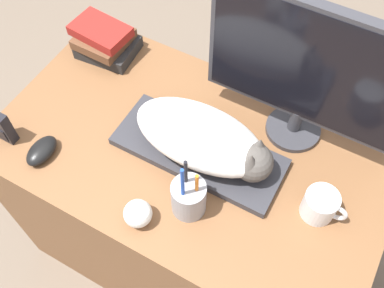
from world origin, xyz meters
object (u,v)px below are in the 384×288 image
object	(u,v)px
cat	(206,139)
book_stack	(105,40)
pen_cup	(189,197)
computer_mouse	(42,151)
coffee_mug	(321,205)
phone	(3,127)
keyboard	(199,152)
baseball	(138,214)
monitor	(311,72)

from	to	relation	value
cat	book_stack	xyz separation A→B (m)	(-0.47, 0.20, -0.04)
pen_cup	computer_mouse	bearing A→B (deg)	-172.52
coffee_mug	phone	world-z (taller)	phone
computer_mouse	pen_cup	world-z (taller)	pen_cup
computer_mouse	keyboard	bearing A→B (deg)	29.29
coffee_mug	baseball	world-z (taller)	coffee_mug
monitor	phone	world-z (taller)	monitor
baseball	book_stack	xyz separation A→B (m)	(-0.41, 0.45, 0.01)
cat	pen_cup	xyz separation A→B (m)	(0.04, -0.16, -0.03)
pen_cup	coffee_mug	bearing A→B (deg)	26.50
monitor	pen_cup	distance (m)	0.43
cat	phone	world-z (taller)	cat
monitor	pen_cup	size ratio (longest dim) A/B	2.47
keyboard	pen_cup	distance (m)	0.17
cat	baseball	size ratio (longest dim) A/B	5.39
keyboard	baseball	size ratio (longest dim) A/B	6.51
keyboard	computer_mouse	size ratio (longest dim) A/B	4.51
phone	monitor	bearing A→B (deg)	30.70
coffee_mug	baseball	xyz separation A→B (m)	(-0.39, -0.24, -0.00)
cat	baseball	xyz separation A→B (m)	(-0.06, -0.25, -0.05)
cat	book_stack	world-z (taller)	cat
phone	baseball	bearing A→B (deg)	-3.84
keyboard	baseball	bearing A→B (deg)	-98.92
computer_mouse	coffee_mug	world-z (taller)	coffee_mug
computer_mouse	baseball	distance (m)	0.34
cat	pen_cup	bearing A→B (deg)	-77.09
cat	monitor	bearing A→B (deg)	47.88
cat	coffee_mug	world-z (taller)	cat
baseball	book_stack	size ratio (longest dim) A/B	0.36
keyboard	cat	xyz separation A→B (m)	(0.02, 0.00, 0.08)
computer_mouse	baseball	xyz separation A→B (m)	(0.34, -0.04, 0.02)
coffee_mug	keyboard	bearing A→B (deg)	178.79
coffee_mug	baseball	size ratio (longest dim) A/B	1.58
pen_cup	phone	size ratio (longest dim) A/B	2.04
computer_mouse	book_stack	bearing A→B (deg)	99.83
computer_mouse	book_stack	world-z (taller)	book_stack
monitor	coffee_mug	size ratio (longest dim) A/B	4.71
cat	phone	size ratio (longest dim) A/B	3.66
keyboard	coffee_mug	xyz separation A→B (m)	(0.35, -0.01, 0.03)
cat	baseball	distance (m)	0.26
keyboard	cat	bearing A→B (deg)	0.00
computer_mouse	pen_cup	bearing A→B (deg)	7.48
baseball	phone	distance (m)	0.46
coffee_mug	baseball	distance (m)	0.46
keyboard	monitor	xyz separation A→B (m)	(0.20, 0.20, 0.24)
coffee_mug	pen_cup	bearing A→B (deg)	-153.50
keyboard	computer_mouse	xyz separation A→B (m)	(-0.38, -0.21, 0.01)
baseball	pen_cup	bearing A→B (deg)	44.42
cat	coffee_mug	size ratio (longest dim) A/B	3.42
keyboard	book_stack	distance (m)	0.49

